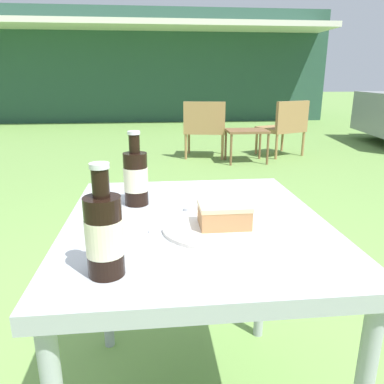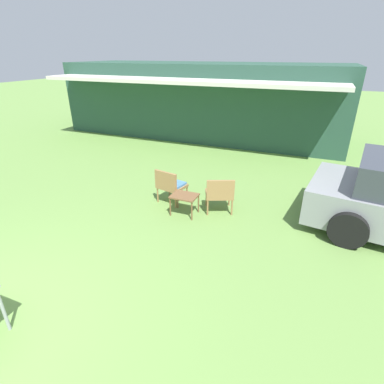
% 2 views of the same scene
% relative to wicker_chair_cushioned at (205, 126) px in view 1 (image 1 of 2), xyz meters
% --- Properties ---
extents(cabin_building, '(10.71, 4.66, 2.71)m').
position_rel_wicker_chair_cushioned_xyz_m(cabin_building, '(-1.60, 6.24, 0.93)').
color(cabin_building, '#284C3D').
rests_on(cabin_building, ground_plane).
extents(wicker_chair_cushioned, '(0.64, 0.58, 0.78)m').
position_rel_wicker_chair_cushioned_xyz_m(wicker_chair_cushioned, '(0.00, 0.00, 0.00)').
color(wicker_chair_cushioned, '#9E7547').
rests_on(wicker_chair_cushioned, ground_plane).
extents(wicker_chair_plain, '(0.70, 0.67, 0.78)m').
position_rel_wicker_chair_cushioned_xyz_m(wicker_chair_plain, '(1.14, -0.02, 0.00)').
color(wicker_chair_plain, '#9E7547').
rests_on(wicker_chair_plain, ground_plane).
extents(garden_side_table, '(0.53, 0.41, 0.43)m').
position_rel_wicker_chair_cushioned_xyz_m(garden_side_table, '(0.50, -0.37, -0.06)').
color(garden_side_table, brown).
rests_on(garden_side_table, ground_plane).
extents(patio_table, '(0.72, 0.83, 0.69)m').
position_rel_wicker_chair_cushioned_xyz_m(patio_table, '(-0.61, -4.20, 0.18)').
color(patio_table, '#9EA3A8').
rests_on(patio_table, ground_plane).
extents(cake_on_plate, '(0.26, 0.26, 0.07)m').
position_rel_wicker_chair_cushioned_xyz_m(cake_on_plate, '(-0.56, -4.28, 0.28)').
color(cake_on_plate, silver).
rests_on(cake_on_plate, patio_table).
extents(cola_bottle_near, '(0.07, 0.07, 0.23)m').
position_rel_wicker_chair_cushioned_xyz_m(cola_bottle_near, '(-0.78, -4.05, 0.34)').
color(cola_bottle_near, black).
rests_on(cola_bottle_near, patio_table).
extents(cola_bottle_far, '(0.07, 0.07, 0.23)m').
position_rel_wicker_chair_cushioned_xyz_m(cola_bottle_far, '(-0.82, -4.49, 0.34)').
color(cola_bottle_far, black).
rests_on(cola_bottle_far, patio_table).
extents(fork, '(0.19, 0.06, 0.01)m').
position_rel_wicker_chair_cushioned_xyz_m(fork, '(-0.65, -4.26, 0.26)').
color(fork, silver).
rests_on(fork, patio_table).
extents(loose_bottle_cap, '(0.03, 0.03, 0.01)m').
position_rel_wicker_chair_cushioned_xyz_m(loose_bottle_cap, '(-0.62, -4.13, 0.26)').
color(loose_bottle_cap, silver).
rests_on(loose_bottle_cap, patio_table).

